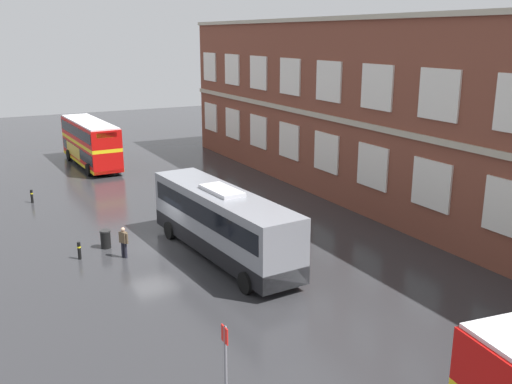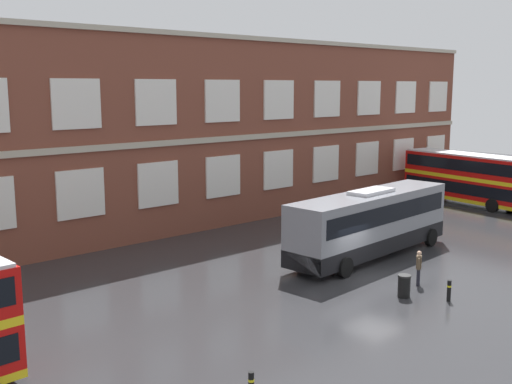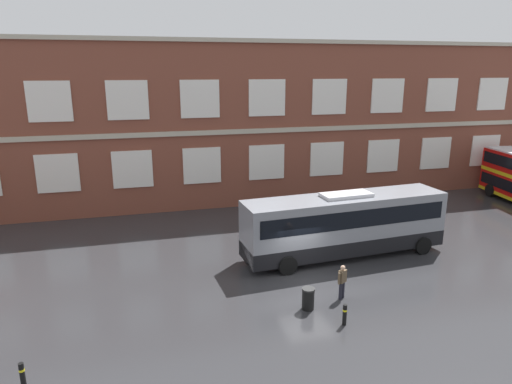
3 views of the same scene
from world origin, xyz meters
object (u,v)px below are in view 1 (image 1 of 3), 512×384
Objects in this scene: safety_bollard_west at (79,250)px; bus_stand_flag at (225,357)px; safety_bollard_east at (32,196)px; double_decker_near at (90,142)px; waiting_passenger at (124,241)px; station_litter_bin at (106,239)px; touring_coach at (222,223)px.

bus_stand_flag is at bearing 6.59° from safety_bollard_west.
safety_bollard_east is at bearing -174.70° from bus_stand_flag.
double_decker_near reaches higher than waiting_passenger.
safety_bollard_west is (22.61, -5.63, -1.66)m from double_decker_near.
station_litter_bin is (-1.91, -0.52, -0.41)m from waiting_passenger.
bus_stand_flag reaches higher than safety_bollard_east.
touring_coach is 7.74m from safety_bollard_west.
touring_coach is at bearing 2.79° from double_decker_near.
bus_stand_flag reaches higher than waiting_passenger.
bus_stand_flag is 14.90m from safety_bollard_west.
touring_coach reaches higher than bus_stand_flag.
touring_coach is 12.79× the size of safety_bollard_east.
waiting_passenger is 0.63× the size of bus_stand_flag.
safety_bollard_west and safety_bollard_east have the same top height.
safety_bollard_west is at bearing -115.05° from touring_coach.
double_decker_near is 37.58m from bus_stand_flag.
touring_coach reaches higher than station_litter_bin.
bus_stand_flag is (11.54, -5.19, -0.27)m from touring_coach.
waiting_passenger is at bearing -116.32° from touring_coach.
waiting_passenger is at bearing 67.78° from safety_bollard_west.
station_litter_bin is at bearing 12.19° from safety_bollard_east.
station_litter_bin reaches higher than safety_bollard_west.
bus_stand_flag is at bearing -6.00° from double_decker_near.
safety_bollard_east is at bearing -32.30° from double_decker_near.
bus_stand_flag is (37.37, -3.93, -0.51)m from double_decker_near.
station_litter_bin reaches higher than safety_bollard_east.
waiting_passenger is 2.02m from station_litter_bin.
double_decker_near is at bearing -177.21° from touring_coach.
bus_stand_flag is 2.62× the size of station_litter_bin.
waiting_passenger is at bearing 15.30° from station_litter_bin.
safety_bollard_east is at bearing -176.25° from safety_bollard_west.
waiting_passenger is 13.90m from bus_stand_flag.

